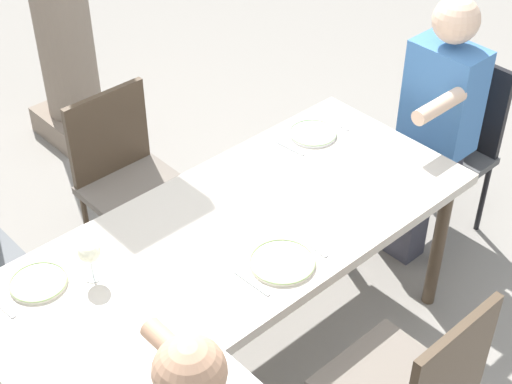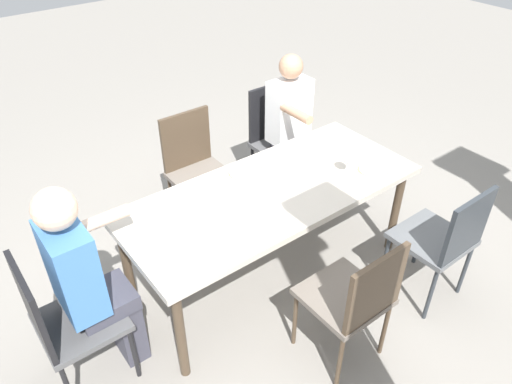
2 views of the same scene
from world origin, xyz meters
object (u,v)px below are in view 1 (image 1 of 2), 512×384
object	(u,v)px
diner_woman_green	(432,122)
plate_0	(38,282)
wine_glass_0	(89,253)
plate_1	(282,262)
chair_mid_north	(127,174)
chair_head_east	(450,139)
plate_2	(313,133)
dining_table	(233,245)

from	to	relation	value
diner_woman_green	plate_0	world-z (taller)	diner_woman_green
wine_glass_0	plate_1	xyz separation A→B (m)	(0.54, -0.41, -0.11)
wine_glass_0	chair_mid_north	bearing A→B (deg)	48.79
wine_glass_0	chair_head_east	bearing A→B (deg)	-4.44
chair_head_east	plate_2	xyz separation A→B (m)	(-0.73, 0.25, 0.24)
chair_mid_north	wine_glass_0	world-z (taller)	wine_glass_0
dining_table	chair_mid_north	size ratio (longest dim) A/B	2.20
plate_0	plate_2	xyz separation A→B (m)	(1.39, 0.00, -0.00)
plate_1	plate_2	world-z (taller)	same
plate_1	diner_woman_green	bearing A→B (deg)	11.67
wine_glass_0	plate_0	bearing A→B (deg)	148.44
plate_0	wine_glass_0	bearing A→B (deg)	-31.56
diner_woman_green	plate_1	size ratio (longest dim) A/B	5.41
dining_table	plate_1	distance (m)	0.27
plate_1	plate_0	bearing A→B (deg)	144.34
wine_glass_0	plate_1	bearing A→B (deg)	-36.81
dining_table	chair_head_east	bearing A→B (deg)	0.00
chair_mid_north	plate_0	bearing A→B (deg)	-142.43
plate_0	chair_mid_north	bearing A→B (deg)	37.57
chair_head_east	wine_glass_0	distance (m)	1.99
dining_table	plate_0	world-z (taller)	plate_0
plate_1	dining_table	bearing A→B (deg)	93.42
chair_mid_north	plate_1	xyz separation A→B (m)	(-0.06, -1.10, 0.23)
dining_table	plate_2	world-z (taller)	plate_2
dining_table	chair_head_east	world-z (taller)	chair_head_east
chair_head_east	plate_0	xyz separation A→B (m)	(-2.12, 0.25, 0.24)
diner_woman_green	wine_glass_0	size ratio (longest dim) A/B	8.02
wine_glass_0	plate_2	bearing A→B (deg)	4.78
diner_woman_green	plate_1	distance (m)	1.25
diner_woman_green	plate_2	world-z (taller)	diner_woman_green
chair_head_east	plate_1	distance (m)	1.45
diner_woman_green	chair_mid_north	bearing A→B (deg)	144.04
chair_head_east	plate_2	size ratio (longest dim) A/B	4.35
wine_glass_0	dining_table	bearing A→B (deg)	-16.00
wine_glass_0	plate_1	size ratio (longest dim) A/B	0.67
plate_1	chair_mid_north	bearing A→B (deg)	86.88
dining_table	plate_1	bearing A→B (deg)	-86.58
dining_table	wine_glass_0	bearing A→B (deg)	164.00
dining_table	plate_2	distance (m)	0.75
plate_0	plate_2	size ratio (longest dim) A/B	0.96
dining_table	plate_0	distance (m)	0.74
diner_woman_green	chair_head_east	bearing A→B (deg)	0.89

